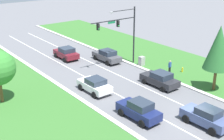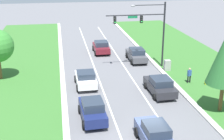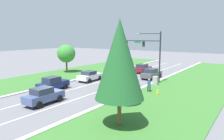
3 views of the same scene
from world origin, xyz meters
name	(u,v)px [view 3 (image 3 of 3)]	position (x,y,z in m)	size (l,w,h in m)	color
ground_plane	(51,101)	(0.00, 0.00, 0.00)	(160.00, 160.00, 0.00)	slate
curb_strip_right	(90,110)	(5.65, 0.00, 0.07)	(0.50, 90.00, 0.15)	beige
curb_strip_left	(20,93)	(-5.65, 0.00, 0.07)	(0.50, 90.00, 0.15)	beige
grass_verge_right	(140,123)	(10.90, 0.00, 0.04)	(10.00, 90.00, 0.08)	#38702D
lane_stripe_inner_left	(40,98)	(-1.80, 0.00, 0.00)	(0.14, 81.00, 0.01)	white
lane_stripe_inner_right	(62,104)	(1.80, 0.00, 0.00)	(0.14, 81.00, 0.01)	white
traffic_signal_mast	(148,49)	(4.31, 15.31, 5.11)	(6.90, 0.41, 7.70)	black
slate_blue_sedan	(44,96)	(0.24, -1.08, 0.90)	(2.02, 4.37, 1.79)	#475684
charcoal_sedan	(115,85)	(3.43, 7.53, 0.83)	(2.22, 4.56, 1.67)	#28282D
white_sedan	(90,76)	(-3.36, 10.60, 0.83)	(2.16, 4.19, 1.63)	white
burgundy_sedan	(142,68)	(-0.11, 22.46, 0.86)	(2.16, 4.25, 1.70)	maroon
graphite_sedan	(151,73)	(3.77, 18.02, 0.85)	(2.08, 4.71, 1.69)	#4C4C51
navy_sedan	(53,84)	(-3.50, 3.36, 0.90)	(2.10, 4.39, 1.81)	navy
utility_cabinet	(156,81)	(6.35, 13.75, 0.65)	(0.70, 0.60, 1.29)	#9E9E99
pedestrian	(149,85)	(7.26, 9.58, 0.94)	(0.42, 0.29, 1.69)	black
fire_hydrant	(158,93)	(8.77, 8.80, 0.34)	(0.34, 0.20, 0.70)	gold
conifer_near_right_tree	(123,59)	(7.31, 3.11, 4.84)	(2.94, 2.94, 7.22)	brown
oak_near_left_tree	(66,54)	(-12.18, 14.19, 3.69)	(3.46, 3.46, 5.44)	brown
conifer_far_right_tree	(120,60)	(9.83, -1.43, 5.30)	(3.80, 3.80, 8.36)	brown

